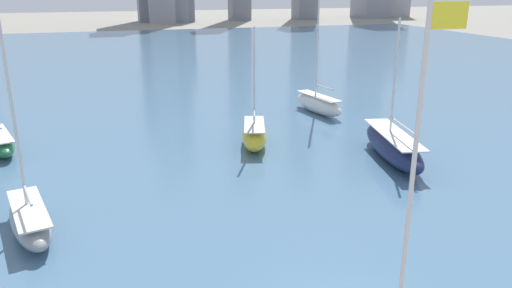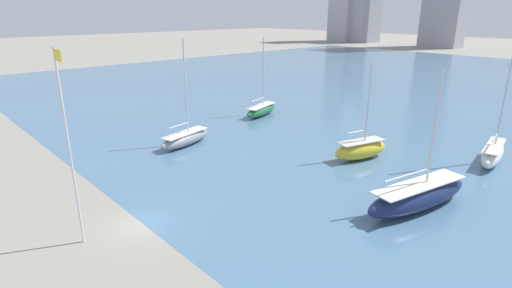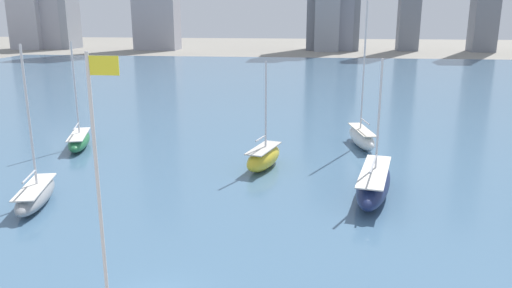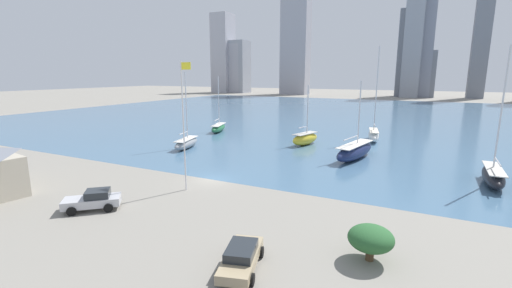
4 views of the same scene
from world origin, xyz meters
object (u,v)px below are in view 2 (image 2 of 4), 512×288
sailboat_yellow (361,149)px  sailboat_navy (418,196)px  flag_pole (69,145)px  sailboat_gray (185,138)px  sailboat_green (261,110)px  sailboat_white (493,153)px

sailboat_yellow → sailboat_navy: bearing=-17.7°
flag_pole → sailboat_navy: size_ratio=1.18×
sailboat_navy → sailboat_gray: size_ratio=0.91×
sailboat_green → sailboat_yellow: (20.74, -5.00, 0.21)m
sailboat_navy → sailboat_green: 32.34m
flag_pole → sailboat_white: (13.53, 36.93, -5.93)m
flag_pole → sailboat_navy: bearing=58.5°
sailboat_white → sailboat_gray: size_ratio=1.37×
sailboat_navy → sailboat_yellow: bearing=157.8°
sailboat_green → sailboat_yellow: size_ratio=1.14×
sailboat_white → sailboat_yellow: bearing=-148.1°
sailboat_yellow → sailboat_green: bearing=-177.5°
flag_pole → sailboat_yellow: (3.60, 27.83, -5.98)m
flag_pole → sailboat_white: size_ratio=0.78×
sailboat_gray → sailboat_yellow: (16.50, 11.25, 0.20)m
sailboat_navy → sailboat_yellow: (-9.53, 6.38, -0.06)m
flag_pole → sailboat_navy: 25.83m
sailboat_navy → sailboat_gray: (-26.03, -4.87, -0.26)m
sailboat_gray → sailboat_navy: bearing=-3.0°
sailboat_green → sailboat_gray: size_ratio=0.94×
sailboat_navy → sailboat_gray: bearing=-157.8°
sailboat_gray → sailboat_white: bearing=24.0°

